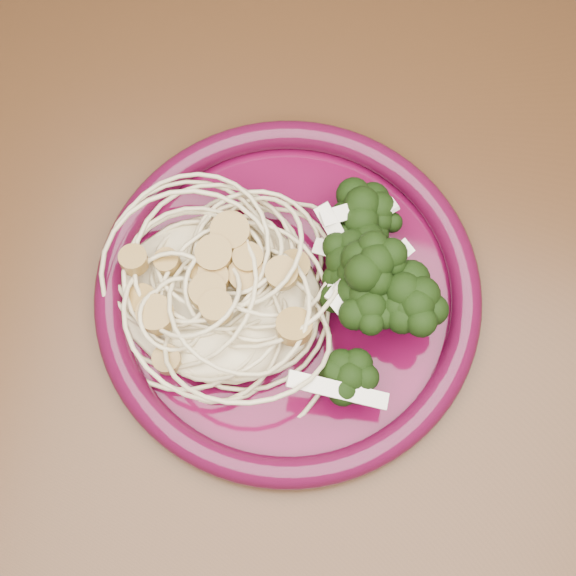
{
  "coord_description": "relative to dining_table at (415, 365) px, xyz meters",
  "views": [
    {
      "loc": [
        -0.06,
        -0.18,
        1.31
      ],
      "look_at": [
        -0.11,
        -0.0,
        0.77
      ],
      "focal_mm": 50.0,
      "sensor_mm": 36.0,
      "label": 1
    }
  ],
  "objects": [
    {
      "name": "dinner_plate",
      "position": [
        -0.11,
        -0.0,
        0.11
      ],
      "size": [
        0.36,
        0.36,
        0.02
      ],
      "rotation": [
        0.0,
        0.0,
        0.33
      ],
      "color": "#490622",
      "rests_on": "dining_table"
    },
    {
      "name": "spaghetti_pile",
      "position": [
        -0.16,
        -0.02,
        0.12
      ],
      "size": [
        0.18,
        0.17,
        0.03
      ],
      "primitive_type": "ellipsoid",
      "rotation": [
        0.0,
        0.0,
        0.33
      ],
      "color": "beige",
      "rests_on": "dinner_plate"
    },
    {
      "name": "onion_garnish",
      "position": [
        -0.05,
        0.02,
        0.17
      ],
      "size": [
        0.1,
        0.12,
        0.06
      ],
      "primitive_type": null,
      "rotation": [
        0.0,
        0.0,
        0.33
      ],
      "color": "white",
      "rests_on": "broccoli_pile"
    },
    {
      "name": "broccoli_pile",
      "position": [
        -0.05,
        0.02,
        0.13
      ],
      "size": [
        0.14,
        0.18,
        0.05
      ],
      "primitive_type": "ellipsoid",
      "rotation": [
        0.0,
        0.0,
        0.33
      ],
      "color": "black",
      "rests_on": "dinner_plate"
    },
    {
      "name": "scallop_cluster",
      "position": [
        -0.16,
        -0.02,
        0.16
      ],
      "size": [
        0.17,
        0.17,
        0.04
      ],
      "primitive_type": null,
      "rotation": [
        0.0,
        0.0,
        0.33
      ],
      "color": "#A47D38",
      "rests_on": "spaghetti_pile"
    },
    {
      "name": "dining_table",
      "position": [
        0.0,
        0.0,
        0.0
      ],
      "size": [
        1.2,
        0.8,
        0.75
      ],
      "color": "#472814",
      "rests_on": "ground"
    }
  ]
}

